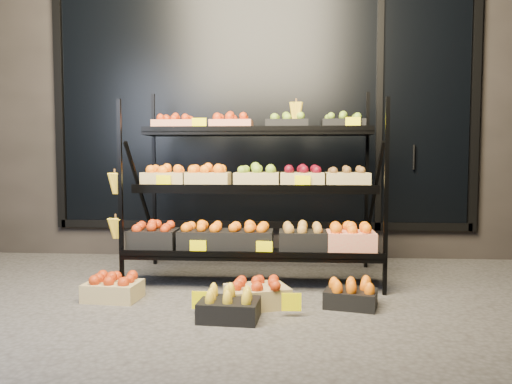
# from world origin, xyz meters

# --- Properties ---
(ground) EXTENTS (24.00, 24.00, 0.00)m
(ground) POSITION_xyz_m (0.00, 0.00, 0.00)
(ground) COLOR #514F4C
(ground) RESTS_ON ground
(building) EXTENTS (6.00, 2.08, 3.50)m
(building) POSITION_xyz_m (0.00, 2.59, 1.75)
(building) COLOR #2D2826
(building) RESTS_ON ground
(display_rack) EXTENTS (2.18, 1.02, 1.66)m
(display_rack) POSITION_xyz_m (-0.01, 0.60, 0.79)
(display_rack) COLOR black
(display_rack) RESTS_ON ground
(tag_floor_a) EXTENTS (0.13, 0.01, 0.12)m
(tag_floor_a) POSITION_xyz_m (-0.28, -0.40, 0.06)
(tag_floor_a) COLOR #FFF100
(tag_floor_a) RESTS_ON ground
(tag_floor_b) EXTENTS (0.13, 0.01, 0.12)m
(tag_floor_b) POSITION_xyz_m (0.31, -0.40, 0.06)
(tag_floor_b) COLOR #FFF100
(tag_floor_b) RESTS_ON ground
(floor_crate_left) EXTENTS (0.41, 0.32, 0.20)m
(floor_crate_left) POSITION_xyz_m (-1.00, -0.09, 0.09)
(floor_crate_left) COLOR tan
(floor_crate_left) RESTS_ON ground
(floor_crate_midleft) EXTENTS (0.40, 0.31, 0.20)m
(floor_crate_midleft) POSITION_xyz_m (-0.09, -0.48, 0.09)
(floor_crate_midleft) COLOR black
(floor_crate_midleft) RESTS_ON ground
(floor_crate_midright) EXTENTS (0.50, 0.44, 0.21)m
(floor_crate_midright) POSITION_xyz_m (0.07, -0.18, 0.10)
(floor_crate_midright) COLOR tan
(floor_crate_midright) RESTS_ON ground
(floor_crate_right) EXTENTS (0.41, 0.34, 0.19)m
(floor_crate_right) POSITION_xyz_m (0.73, -0.15, 0.09)
(floor_crate_right) COLOR black
(floor_crate_right) RESTS_ON ground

